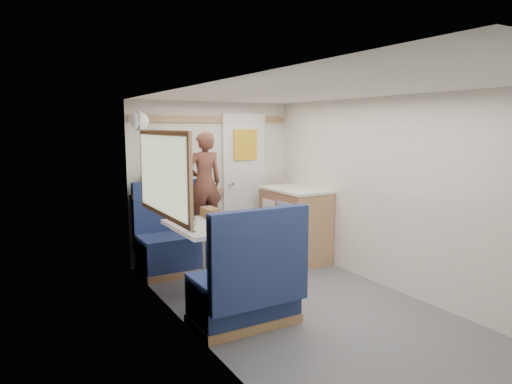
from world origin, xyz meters
TOP-DOWN VIEW (x-y plane):
  - floor at (0.00, 0.00)m, footprint 4.50×4.50m
  - ceiling at (0.00, 0.00)m, footprint 4.50×4.50m
  - wall_back at (0.00, 2.25)m, footprint 2.20×0.02m
  - wall_left at (-1.10, 0.00)m, footprint 0.02×4.50m
  - wall_right at (1.10, 0.00)m, footprint 0.02×4.50m
  - oak_trim_low at (0.00, 2.23)m, footprint 2.15×0.02m
  - oak_trim_high at (0.00, 2.23)m, footprint 2.15×0.02m
  - side_window at (-1.08, 1.00)m, footprint 0.04×1.30m
  - rear_door at (0.45, 2.22)m, footprint 0.62×0.12m
  - dinette_table at (-0.65, 1.00)m, footprint 0.62×0.92m
  - bench_far at (-0.65, 1.86)m, footprint 0.90×0.59m
  - bench_near at (-0.65, 0.14)m, footprint 0.90×0.59m
  - ledge at (-0.65, 2.12)m, footprint 0.90×0.14m
  - dome_light at (-1.04, 1.85)m, footprint 0.20×0.20m
  - galley_counter at (0.82, 1.55)m, footprint 0.57×0.92m
  - person at (-0.33, 1.76)m, footprint 0.44×0.30m
  - duffel_bag at (-0.67, 2.12)m, footprint 0.54×0.37m
  - tray at (-0.52, 0.75)m, footprint 0.40×0.45m
  - orange_fruit at (-0.44, 0.87)m, footprint 0.07×0.07m
  - cheese_block at (-0.60, 0.62)m, footprint 0.11×0.08m
  - wine_glass at (-0.79, 1.07)m, footprint 0.08×0.08m
  - tumbler_left at (-0.88, 0.77)m, footprint 0.07×0.07m
  - beer_glass at (-0.43, 1.10)m, footprint 0.06×0.06m
  - pepper_grinder at (-0.71, 1.19)m, footprint 0.03×0.03m
  - salt_grinder at (-0.60, 0.94)m, footprint 0.03×0.03m
  - bread_loaf at (-0.46, 1.31)m, footprint 0.14×0.25m

SIDE VIEW (x-z plane):
  - floor at x=0.00m, z-range 0.00..0.00m
  - bench_far at x=-0.65m, z-range -0.22..0.83m
  - bench_near at x=-0.65m, z-range -0.22..0.83m
  - galley_counter at x=0.82m, z-range 0.01..0.93m
  - dinette_table at x=-0.65m, z-range 0.21..0.93m
  - tray at x=-0.52m, z-range 0.72..0.74m
  - cheese_block at x=-0.60m, z-range 0.74..0.77m
  - salt_grinder at x=-0.60m, z-range 0.72..0.80m
  - pepper_grinder at x=-0.71m, z-range 0.72..0.81m
  - beer_glass at x=-0.43m, z-range 0.72..0.81m
  - bread_loaf at x=-0.46m, z-range 0.72..0.82m
  - orange_fruit at x=-0.44m, z-range 0.74..0.81m
  - tumbler_left at x=-0.88m, z-range 0.72..0.84m
  - wine_glass at x=-0.79m, z-range 0.76..0.93m
  - oak_trim_low at x=0.00m, z-range 0.81..0.89m
  - ledge at x=-0.65m, z-range 0.86..0.90m
  - rear_door at x=0.45m, z-range 0.04..1.90m
  - wall_back at x=0.00m, z-range 0.00..2.00m
  - wall_left at x=-1.10m, z-range 0.00..2.00m
  - wall_right at x=1.10m, z-range 0.00..2.00m
  - duffel_bag at x=-0.67m, z-range 0.90..1.14m
  - person at x=-0.33m, z-range 0.45..1.63m
  - side_window at x=-1.08m, z-range 0.89..1.61m
  - dome_light at x=-1.04m, z-range 1.65..1.85m
  - oak_trim_high at x=0.00m, z-range 1.74..1.82m
  - ceiling at x=0.00m, z-range 2.00..2.00m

